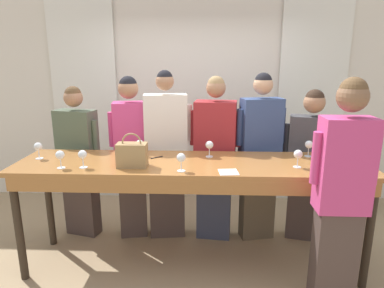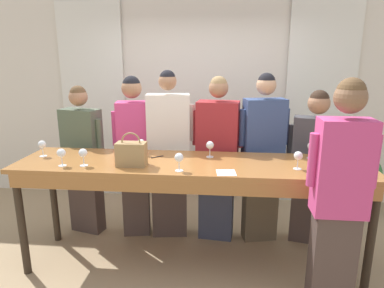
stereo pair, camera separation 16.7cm
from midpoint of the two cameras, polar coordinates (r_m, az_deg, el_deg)
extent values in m
plane|color=tan|center=(3.58, 1.29, -19.19)|extent=(18.00, 18.00, 0.00)
cube|color=silver|center=(4.74, 2.93, 7.36)|extent=(12.00, 0.06, 2.80)
cube|color=white|center=(4.99, -15.11, 6.59)|extent=(0.88, 0.03, 2.69)
cube|color=white|center=(4.86, 21.35, 5.90)|extent=(0.88, 0.03, 2.69)
cube|color=#9E6633|center=(3.13, 1.40, -3.37)|extent=(3.19, 0.75, 0.04)
cube|color=#9E6633|center=(2.82, 0.86, -7.16)|extent=(3.07, 0.03, 0.12)
cylinder|color=#2D2319|center=(3.51, -25.30, -11.98)|extent=(0.07, 0.07, 1.01)
cylinder|color=#2D2319|center=(3.33, 28.96, -13.94)|extent=(0.07, 0.07, 1.01)
cylinder|color=#2D2319|center=(3.99, -20.95, -8.36)|extent=(0.07, 0.07, 1.01)
cylinder|color=#2D2319|center=(3.83, 25.45, -9.81)|extent=(0.07, 0.07, 1.01)
cylinder|color=black|center=(3.17, 25.47, -2.42)|extent=(0.08, 0.08, 0.19)
cone|color=black|center=(3.14, 25.70, -0.38)|extent=(0.08, 0.08, 0.04)
cylinder|color=black|center=(3.12, 25.82, 0.68)|extent=(0.03, 0.03, 0.08)
cylinder|color=white|center=(3.17, 25.45, -2.59)|extent=(0.08, 0.08, 0.08)
cube|color=#997A4C|center=(3.03, -8.52, -1.70)|extent=(0.26, 0.14, 0.21)
torus|color=#997A4C|center=(3.00, -8.60, 0.35)|extent=(0.17, 0.01, 0.17)
cylinder|color=white|center=(3.56, -22.32, -1.88)|extent=(0.07, 0.07, 0.00)
cylinder|color=white|center=(3.55, -22.38, -1.21)|extent=(0.01, 0.01, 0.08)
sphere|color=white|center=(3.54, -22.50, -0.07)|extent=(0.08, 0.08, 0.08)
cylinder|color=white|center=(2.89, -0.50, -4.47)|extent=(0.07, 0.07, 0.00)
cylinder|color=white|center=(2.87, -0.50, -3.66)|extent=(0.01, 0.01, 0.08)
sphere|color=white|center=(2.85, -0.51, -2.25)|extent=(0.08, 0.08, 0.08)
cylinder|color=white|center=(3.44, 26.61, -2.92)|extent=(0.07, 0.07, 0.00)
cylinder|color=white|center=(3.43, 26.69, -2.23)|extent=(0.01, 0.01, 0.08)
sphere|color=white|center=(3.41, 26.83, -1.05)|extent=(0.08, 0.08, 0.08)
cylinder|color=white|center=(3.37, -7.03, -1.76)|extent=(0.07, 0.07, 0.00)
cylinder|color=white|center=(3.36, -7.06, -1.05)|extent=(0.01, 0.01, 0.08)
sphere|color=white|center=(3.34, -7.09, 0.16)|extent=(0.08, 0.08, 0.08)
cylinder|color=white|center=(3.20, -19.39, -3.43)|extent=(0.07, 0.07, 0.00)
cylinder|color=white|center=(3.18, -19.45, -2.69)|extent=(0.01, 0.01, 0.08)
sphere|color=white|center=(3.16, -19.56, -1.41)|extent=(0.08, 0.08, 0.08)
sphere|color=beige|center=(3.17, -19.55, -1.58)|extent=(0.05, 0.05, 0.05)
cylinder|color=white|center=(3.28, 4.44, -2.16)|extent=(0.07, 0.07, 0.00)
cylinder|color=white|center=(3.27, 4.46, -1.43)|extent=(0.01, 0.01, 0.08)
sphere|color=white|center=(3.25, 4.48, -0.19)|extent=(0.08, 0.08, 0.08)
cylinder|color=white|center=(3.09, 18.63, -3.95)|extent=(0.07, 0.07, 0.00)
cylinder|color=white|center=(3.08, 18.69, -3.19)|extent=(0.01, 0.01, 0.08)
sphere|color=white|center=(3.06, 18.80, -1.88)|extent=(0.08, 0.08, 0.08)
sphere|color=beige|center=(3.06, 18.79, -2.05)|extent=(0.05, 0.05, 0.05)
cylinder|color=white|center=(3.14, -16.11, -3.47)|extent=(0.07, 0.07, 0.00)
cylinder|color=white|center=(3.13, -16.16, -2.72)|extent=(0.01, 0.01, 0.08)
sphere|color=white|center=(3.11, -16.26, -1.42)|extent=(0.08, 0.08, 0.08)
cylinder|color=white|center=(3.45, 20.47, -2.21)|extent=(0.07, 0.07, 0.00)
cylinder|color=white|center=(3.44, 20.53, -1.52)|extent=(0.01, 0.01, 0.08)
sphere|color=white|center=(3.42, 20.64, -0.34)|extent=(0.08, 0.08, 0.08)
cube|color=white|center=(2.86, 7.38, -4.78)|extent=(0.17, 0.17, 0.00)
cylinder|color=black|center=(3.28, -4.36, -2.15)|extent=(0.11, 0.09, 0.01)
cube|color=#473833|center=(4.14, -16.06, -8.65)|extent=(0.40, 0.26, 0.80)
cube|color=#4C5B47|center=(3.92, -16.78, 1.01)|extent=(0.47, 0.31, 0.63)
sphere|color=#9E7051|center=(3.85, -17.26, 7.50)|extent=(0.20, 0.20, 0.20)
sphere|color=brown|center=(3.85, -17.30, 8.01)|extent=(0.17, 0.17, 0.17)
cylinder|color=#4C5B47|center=(3.78, -13.97, 1.43)|extent=(0.09, 0.09, 0.35)
cylinder|color=#4C5B47|center=(4.06, -19.49, 1.91)|extent=(0.09, 0.09, 0.35)
cube|color=#473833|center=(3.96, -8.06, -8.90)|extent=(0.32, 0.25, 0.85)
cube|color=#C63D7A|center=(3.73, -8.47, 1.86)|extent=(0.38, 0.30, 0.67)
sphere|color=#9E7051|center=(3.66, -8.75, 9.16)|extent=(0.21, 0.21, 0.21)
sphere|color=black|center=(3.65, -8.77, 9.74)|extent=(0.19, 0.19, 0.19)
cylinder|color=#C63D7A|center=(3.71, -5.53, 2.68)|extent=(0.08, 0.08, 0.37)
cylinder|color=#C63D7A|center=(3.74, -11.44, 2.55)|extent=(0.08, 0.08, 0.37)
cube|color=#473833|center=(3.88, -2.52, -8.88)|extent=(0.40, 0.23, 0.89)
cube|color=silver|center=(3.64, -2.66, 2.77)|extent=(0.47, 0.27, 0.71)
sphere|color=#9E7051|center=(3.58, -2.75, 10.40)|extent=(0.19, 0.19, 0.19)
sphere|color=black|center=(3.57, -2.75, 10.92)|extent=(0.17, 0.17, 0.17)
cylinder|color=silver|center=(3.64, 1.22, 3.61)|extent=(0.08, 0.08, 0.39)
cylinder|color=silver|center=(3.64, -6.54, 3.54)|extent=(0.08, 0.08, 0.39)
cube|color=#383D51|center=(3.86, 5.35, -9.40)|extent=(0.39, 0.26, 0.85)
cube|color=maroon|center=(3.62, 5.63, 1.76)|extent=(0.46, 0.31, 0.68)
sphere|color=#9E7051|center=(3.55, 5.82, 9.26)|extent=(0.20, 0.20, 0.20)
sphere|color=#93754C|center=(3.54, 5.83, 9.82)|extent=(0.18, 0.18, 0.18)
cylinder|color=maroon|center=(3.59, 9.40, 2.36)|extent=(0.08, 0.08, 0.37)
cylinder|color=maroon|center=(3.64, 1.95, 2.72)|extent=(0.08, 0.08, 0.37)
cube|color=brown|center=(3.89, 12.50, -9.38)|extent=(0.39, 0.25, 0.87)
cube|color=#334775|center=(3.65, 13.17, 1.94)|extent=(0.46, 0.30, 0.69)
sphere|color=tan|center=(3.58, 13.61, 9.50)|extent=(0.20, 0.20, 0.20)
sphere|color=black|center=(3.57, 13.65, 10.06)|extent=(0.18, 0.18, 0.18)
cylinder|color=#334775|center=(3.72, 16.56, 2.79)|extent=(0.08, 0.08, 0.38)
cylinder|color=#334775|center=(3.56, 9.72, 2.68)|extent=(0.08, 0.08, 0.38)
cube|color=#473833|center=(4.01, 20.11, -9.98)|extent=(0.41, 0.26, 0.77)
cube|color=#3D3D42|center=(3.79, 21.01, -0.39)|extent=(0.49, 0.31, 0.61)
sphere|color=#9E7051|center=(3.71, 21.63, 6.31)|extent=(0.22, 0.22, 0.22)
sphere|color=#332319|center=(3.70, 21.68, 6.90)|extent=(0.19, 0.19, 0.19)
cylinder|color=#3D3D42|center=(3.80, 24.79, -0.02)|extent=(0.08, 0.08, 0.34)
cylinder|color=#3D3D42|center=(3.77, 17.33, 0.58)|extent=(0.08, 0.08, 0.34)
cube|color=#473833|center=(2.97, 23.74, -18.20)|extent=(0.31, 0.19, 0.88)
cube|color=#C63D7A|center=(2.65, 25.45, -3.62)|extent=(0.37, 0.22, 0.69)
sphere|color=brown|center=(2.56, 26.64, 6.94)|extent=(0.22, 0.22, 0.22)
sphere|color=brown|center=(2.55, 26.74, 7.79)|extent=(0.19, 0.19, 0.19)
cylinder|color=#C63D7A|center=(2.58, 21.28, -2.49)|extent=(0.07, 0.07, 0.38)
cylinder|color=#C63D7A|center=(2.72, 29.64, -2.58)|extent=(0.07, 0.07, 0.38)
cylinder|color=#4C4C51|center=(5.08, 27.58, -8.61)|extent=(0.26, 0.26, 0.28)
ellipsoid|color=#38753D|center=(4.96, 28.06, -4.76)|extent=(0.35, 0.35, 0.49)
camera|label=1|loc=(0.08, -88.49, 0.39)|focal=32.00mm
camera|label=2|loc=(0.08, 91.51, -0.39)|focal=32.00mm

